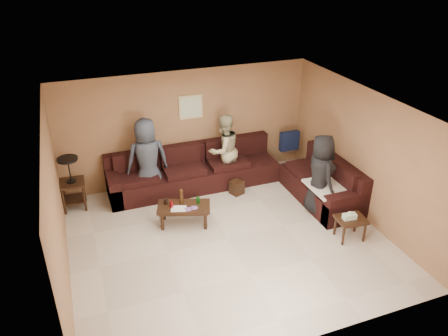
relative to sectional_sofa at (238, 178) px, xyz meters
name	(u,v)px	position (x,y,z in m)	size (l,w,h in m)	color
room	(228,157)	(-0.81, -1.52, 1.34)	(5.60, 5.50, 2.50)	beige
sectional_sofa	(238,178)	(0.00, 0.00, 0.00)	(4.65, 2.90, 0.97)	black
coffee_table	(184,208)	(-1.42, -0.77, 0.03)	(1.09, 0.78, 0.69)	black
end_table_left	(72,182)	(-3.33, 0.56, 0.26)	(0.51, 0.51, 1.12)	black
side_table_right	(351,221)	(1.27, -2.26, 0.05)	(0.56, 0.48, 0.57)	black
waste_bin	(237,187)	(-0.05, -0.07, -0.18)	(0.25, 0.25, 0.30)	black
wall_art	(191,107)	(-0.71, 0.96, 1.37)	(0.52, 0.04, 0.52)	#CEB980
person_left	(147,159)	(-1.81, 0.45, 0.55)	(0.86, 0.56, 1.75)	#333A47
person_middle	(224,150)	(-0.14, 0.49, 0.48)	(0.78, 0.61, 1.60)	tan
person_right	(320,175)	(1.21, -1.25, 0.49)	(0.80, 0.52, 1.64)	black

